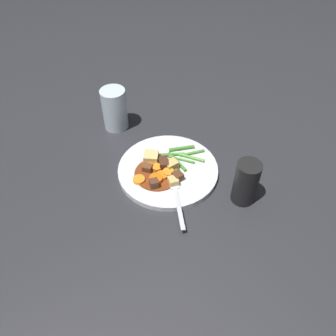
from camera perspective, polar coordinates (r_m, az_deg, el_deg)
ground_plane at (r=0.86m, az=0.00°, el=-0.67°), size 3.00×3.00×0.00m
dinner_plate at (r=0.85m, az=0.00°, el=-0.34°), size 0.25×0.25×0.01m
stew_sauce at (r=0.83m, az=-1.75°, el=-0.97°), size 0.11×0.11×0.00m
carrot_slice_0 at (r=0.84m, az=-1.86°, el=-0.01°), size 0.03×0.03×0.01m
carrot_slice_1 at (r=0.83m, az=0.09°, el=-0.82°), size 0.04×0.04×0.01m
carrot_slice_2 at (r=0.82m, az=-1.02°, el=-1.31°), size 0.03×0.03×0.01m
carrot_slice_3 at (r=0.81m, az=-2.06°, el=-1.90°), size 0.04×0.04×0.01m
carrot_slice_4 at (r=0.85m, az=-3.20°, el=0.77°), size 0.03×0.03×0.01m
carrot_slice_5 at (r=0.82m, az=-4.90°, el=-1.98°), size 0.03×0.03×0.01m
potato_chunk_0 at (r=0.84m, az=0.57°, el=0.49°), size 0.03×0.03×0.02m
potato_chunk_1 at (r=0.80m, az=0.86°, el=-2.24°), size 0.03×0.03×0.02m
potato_chunk_2 at (r=0.86m, az=-2.85°, el=1.74°), size 0.05×0.05×0.03m
meat_chunk_0 at (r=0.81m, az=1.64°, el=-1.42°), size 0.02×0.02×0.02m
meat_chunk_1 at (r=0.84m, az=-3.47°, el=-0.01°), size 0.03×0.03×0.02m
meat_chunk_2 at (r=0.84m, az=-0.65°, el=0.50°), size 0.03×0.03×0.02m
meat_chunk_3 at (r=0.85m, az=-0.83°, el=1.18°), size 0.03×0.03×0.02m
meat_chunk_4 at (r=0.80m, az=-2.38°, el=-2.67°), size 0.03×0.03×0.02m
green_bean_0 at (r=0.86m, az=0.10°, el=1.07°), size 0.05×0.04×0.01m
green_bean_1 at (r=0.87m, az=-0.80°, el=2.15°), size 0.05×0.03×0.01m
green_bean_2 at (r=0.87m, az=3.90°, el=1.79°), size 0.04×0.06×0.01m
green_bean_3 at (r=0.88m, az=4.24°, el=2.43°), size 0.06×0.03×0.01m
green_bean_4 at (r=0.86m, az=2.47°, el=1.27°), size 0.04×0.06×0.01m
green_bean_5 at (r=0.88m, az=0.44°, el=2.30°), size 0.07×0.05×0.01m
green_bean_6 at (r=0.86m, az=1.60°, el=1.04°), size 0.02×0.08×0.01m
green_bean_7 at (r=0.89m, az=2.31°, el=3.34°), size 0.06×0.04×0.01m
green_bean_8 at (r=0.85m, az=-0.12°, el=0.67°), size 0.02×0.08×0.01m
fork at (r=0.78m, az=1.46°, el=-4.78°), size 0.10×0.16×0.00m
water_glass at (r=0.97m, az=-9.22°, el=9.65°), size 0.07×0.07×0.12m
pepper_mill at (r=0.78m, az=12.96°, el=-2.38°), size 0.06×0.06×0.11m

